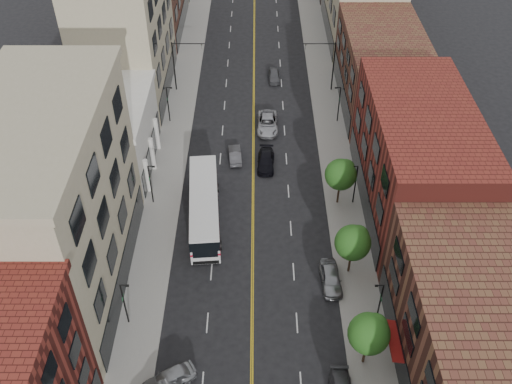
{
  "coord_description": "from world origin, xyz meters",
  "views": [
    {
      "loc": [
        0.37,
        -22.78,
        42.08
      ],
      "look_at": [
        0.34,
        20.06,
        5.0
      ],
      "focal_mm": 40.0,
      "sensor_mm": 36.0,
      "label": 1
    }
  ],
  "objects_px": {
    "car_angle_a": "(169,379)",
    "car_lane_c": "(274,75)",
    "city_bus": "(204,205)",
    "car_lane_a": "(266,161)",
    "car_lane_behind": "(235,155)",
    "car_lane_b": "(267,123)",
    "car_parked_far": "(331,278)"
  },
  "relations": [
    {
      "from": "car_parked_far",
      "to": "car_lane_c",
      "type": "bearing_deg",
      "value": 93.76
    },
    {
      "from": "car_lane_a",
      "to": "car_lane_c",
      "type": "height_order",
      "value": "car_lane_a"
    },
    {
      "from": "car_angle_a",
      "to": "car_lane_c",
      "type": "height_order",
      "value": "car_angle_a"
    },
    {
      "from": "car_parked_far",
      "to": "city_bus",
      "type": "bearing_deg",
      "value": 141.74
    },
    {
      "from": "car_lane_behind",
      "to": "car_lane_b",
      "type": "bearing_deg",
      "value": -127.19
    },
    {
      "from": "car_parked_far",
      "to": "car_lane_a",
      "type": "bearing_deg",
      "value": 105.17
    },
    {
      "from": "car_lane_a",
      "to": "car_lane_c",
      "type": "distance_m",
      "value": 20.38
    },
    {
      "from": "car_parked_far",
      "to": "car_lane_b",
      "type": "bearing_deg",
      "value": 99.32
    },
    {
      "from": "car_lane_a",
      "to": "car_lane_b",
      "type": "bearing_deg",
      "value": 90.17
    },
    {
      "from": "car_parked_far",
      "to": "car_lane_behind",
      "type": "bearing_deg",
      "value": 113.48
    },
    {
      "from": "city_bus",
      "to": "car_parked_far",
      "type": "xyz_separation_m",
      "value": [
        12.5,
        -8.88,
        -1.22
      ]
    },
    {
      "from": "car_parked_far",
      "to": "car_lane_a",
      "type": "height_order",
      "value": "car_parked_far"
    },
    {
      "from": "car_lane_behind",
      "to": "car_lane_a",
      "type": "bearing_deg",
      "value": 155.25
    },
    {
      "from": "car_angle_a",
      "to": "car_lane_behind",
      "type": "relative_size",
      "value": 1.1
    },
    {
      "from": "city_bus",
      "to": "car_lane_behind",
      "type": "relative_size",
      "value": 3.34
    },
    {
      "from": "car_parked_far",
      "to": "car_lane_a",
      "type": "distance_m",
      "value": 19.07
    },
    {
      "from": "car_angle_a",
      "to": "car_lane_behind",
      "type": "distance_m",
      "value": 30.29
    },
    {
      "from": "car_angle_a",
      "to": "car_parked_far",
      "type": "xyz_separation_m",
      "value": [
        14.04,
        10.54,
        0.02
      ]
    },
    {
      "from": "car_angle_a",
      "to": "car_lane_behind",
      "type": "xyz_separation_m",
      "value": [
        4.43,
        29.96,
        -0.09
      ]
    },
    {
      "from": "car_angle_a",
      "to": "car_lane_behind",
      "type": "height_order",
      "value": "car_angle_a"
    },
    {
      "from": "car_lane_c",
      "to": "car_lane_a",
      "type": "bearing_deg",
      "value": -95.18
    },
    {
      "from": "city_bus",
      "to": "car_lane_a",
      "type": "height_order",
      "value": "city_bus"
    },
    {
      "from": "city_bus",
      "to": "car_lane_c",
      "type": "height_order",
      "value": "city_bus"
    },
    {
      "from": "car_angle_a",
      "to": "car_lane_c",
      "type": "relative_size",
      "value": 1.09
    },
    {
      "from": "car_angle_a",
      "to": "car_lane_c",
      "type": "bearing_deg",
      "value": 139.32
    },
    {
      "from": "car_lane_behind",
      "to": "car_lane_b",
      "type": "xyz_separation_m",
      "value": [
        4.01,
        6.54,
        0.13
      ]
    },
    {
      "from": "city_bus",
      "to": "car_lane_c",
      "type": "bearing_deg",
      "value": 70.09
    },
    {
      "from": "car_lane_b",
      "to": "car_lane_c",
      "type": "xyz_separation_m",
      "value": [
        1.14,
        12.5,
        -0.11
      ]
    },
    {
      "from": "car_lane_c",
      "to": "city_bus",
      "type": "bearing_deg",
      "value": -106.33
    },
    {
      "from": "car_lane_b",
      "to": "car_lane_c",
      "type": "height_order",
      "value": "car_lane_b"
    },
    {
      "from": "city_bus",
      "to": "car_lane_behind",
      "type": "distance_m",
      "value": 11.01
    },
    {
      "from": "car_angle_a",
      "to": "car_lane_c",
      "type": "xyz_separation_m",
      "value": [
        9.59,
        49.0,
        -0.07
      ]
    }
  ]
}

